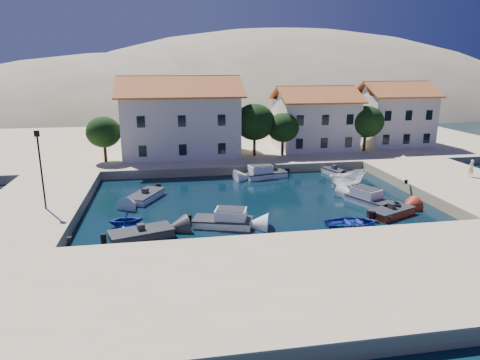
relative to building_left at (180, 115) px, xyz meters
name	(u,v)px	position (x,y,z in m)	size (l,w,h in m)	color
ground	(287,245)	(6.00, -28.00, -5.94)	(400.00, 400.00, 0.00)	black
quay_south	(317,281)	(6.00, -34.00, -5.44)	(52.00, 12.00, 1.00)	#D1B78F
quay_east	(460,186)	(26.50, -18.00, -5.44)	(11.00, 20.00, 1.00)	#D1B78F
quay_west	(34,208)	(-13.00, -18.00, -5.44)	(8.00, 20.00, 1.00)	#D1B78F
quay_north	(231,142)	(8.00, 10.00, -5.44)	(80.00, 36.00, 1.00)	#D1B78F
hills	(246,165)	(26.64, 95.62, -29.34)	(254.00, 176.00, 99.00)	gray
building_left	(180,115)	(0.00, 0.00, 0.00)	(14.70, 9.45, 9.70)	white
building_mid	(315,117)	(18.00, 1.00, -0.71)	(10.50, 8.40, 8.30)	white
building_right	(393,113)	(30.00, 2.00, -0.46)	(9.45, 8.40, 8.80)	white
trees	(267,125)	(10.51, -2.54, -1.10)	(37.30, 5.30, 6.45)	#382314
lamppost	(40,163)	(-11.50, -20.00, -1.18)	(0.35, 0.25, 6.22)	black
bollards	(308,209)	(8.80, -24.13, -4.79)	(29.36, 9.56, 0.30)	black
motorboat_grey_sw	(141,234)	(-3.93, -24.88, -5.64)	(4.86, 3.23, 1.25)	#2E2F33
cabin_cruiser_south	(223,220)	(2.15, -23.60, -5.46)	(4.86, 3.17, 1.60)	white
rowboat_south	(352,226)	(11.95, -25.36, -5.94)	(2.95, 4.14, 0.86)	navy
motorboat_red_se	(391,212)	(16.16, -23.59, -5.64)	(4.45, 3.34, 1.25)	maroon
cabin_cruiser_east	(371,200)	(15.80, -20.76, -5.46)	(3.64, 5.07, 1.60)	white
boat_east	(347,186)	(16.29, -14.45, -5.94)	(1.66, 4.41, 1.70)	white
motorboat_white_ne	(334,172)	(16.78, -9.64, -5.64)	(2.21, 3.26, 1.25)	white
rowboat_west	(126,226)	(-5.20, -22.34, -5.94)	(2.24, 2.60, 1.37)	navy
motorboat_white_west	(145,196)	(-3.99, -15.59, -5.64)	(3.70, 4.77, 1.25)	white
cabin_cruiser_north	(266,173)	(8.78, -9.73, -5.46)	(4.92, 2.86, 1.60)	white
pedestrian	(471,168)	(28.53, -16.74, -4.05)	(0.65, 0.43, 1.78)	silver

